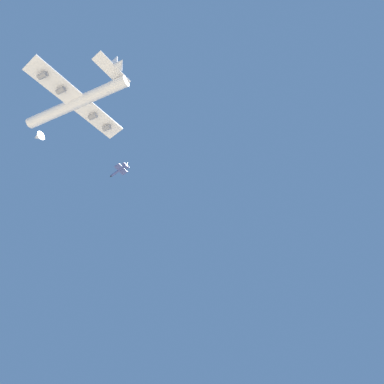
# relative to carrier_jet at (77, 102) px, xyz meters

# --- Properties ---
(carrier_jet) EXTENTS (64.41, 59.29, 23.12)m
(carrier_jet) POSITION_rel_carrier_jet_xyz_m (0.00, 0.00, 0.00)
(carrier_jet) COLOR white
(chase_jet_lead) EXTENTS (13.46, 12.13, 4.00)m
(chase_jet_lead) POSITION_rel_carrier_jet_xyz_m (32.77, -29.95, -13.74)
(chase_jet_lead) COLOR #38478C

